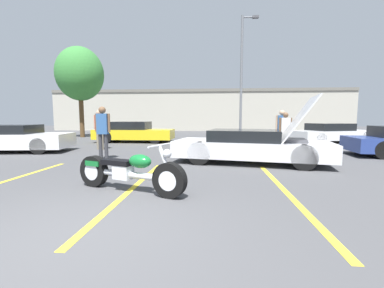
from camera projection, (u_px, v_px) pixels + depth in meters
name	position (u px, v px, depth m)	size (l,w,h in m)	color
ground_plane	(77.00, 236.00, 3.13)	(80.00, 80.00, 0.00)	#474749
parking_stripe_middle	(133.00, 188.00, 5.22)	(0.12, 5.02, 0.01)	yellow
parking_stripe_back	(286.00, 192.00, 4.97)	(0.12, 5.02, 0.01)	yellow
far_building	(199.00, 109.00, 28.90)	(32.00, 4.20, 4.40)	#B2AD9E
light_pole	(242.00, 72.00, 18.40)	(1.21, 0.28, 8.58)	slate
tree_background	(80.00, 74.00, 18.18)	(3.27, 3.27, 6.39)	brown
motorcycle	(129.00, 172.00, 4.96)	(2.36, 1.09, 0.96)	black
show_car_hood_open	(251.00, 146.00, 8.09)	(5.00, 2.66, 2.07)	silver
parked_car_mid_left_row	(134.00, 132.00, 14.96)	(4.47, 1.84, 1.19)	yellow
parked_car_left_row	(15.00, 139.00, 10.65)	(4.45, 2.33, 1.13)	white
parked_car_mid_right_row	(331.00, 133.00, 14.75)	(5.01, 3.21, 1.09)	white
spectator_near_motorcycle	(100.00, 126.00, 11.39)	(0.52, 0.23, 1.77)	gray
spectator_by_show_car	(285.00, 129.00, 10.49)	(0.52, 0.22, 1.64)	#38476B
spectator_midground	(103.00, 128.00, 8.65)	(0.52, 0.24, 1.80)	#333338
spectator_far_lot	(282.00, 126.00, 11.56)	(0.52, 0.23, 1.76)	#333338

